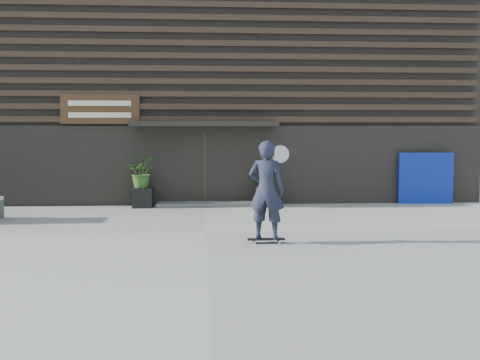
{
  "coord_description": "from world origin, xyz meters",
  "views": [
    {
      "loc": [
        -0.11,
        -12.99,
        2.35
      ],
      "look_at": [
        0.87,
        1.23,
        1.1
      ],
      "focal_mm": 42.41,
      "sensor_mm": 36.0,
      "label": 1
    }
  ],
  "objects": [
    {
      "name": "building",
      "position": [
        -0.0,
        9.96,
        3.99
      ],
      "size": [
        18.0,
        11.0,
        8.0
      ],
      "color": "black",
      "rests_on": "ground"
    },
    {
      "name": "entrance_step",
      "position": [
        0.0,
        4.6,
        0.06
      ],
      "size": [
        3.0,
        0.8,
        0.12
      ],
      "primitive_type": "cube",
      "color": "#50504D",
      "rests_on": "ground"
    },
    {
      "name": "skateboarder",
      "position": [
        1.24,
        -1.38,
        1.12
      ],
      "size": [
        0.86,
        0.69,
        2.15
      ],
      "color": "black",
      "rests_on": "ground"
    },
    {
      "name": "bamboo_left",
      "position": [
        -1.9,
        4.4,
        1.08
      ],
      "size": [
        0.86,
        0.75,
        0.96
      ],
      "primitive_type": "imported",
      "color": "#2D591E",
      "rests_on": "planter_pot_left"
    },
    {
      "name": "planter_pot_left",
      "position": [
        -1.9,
        4.4,
        0.3
      ],
      "size": [
        0.6,
        0.6,
        0.6
      ],
      "primitive_type": "cube",
      "color": "black",
      "rests_on": "ground"
    },
    {
      "name": "ground",
      "position": [
        0.0,
        0.0,
        0.0
      ],
      "size": [
        80.0,
        80.0,
        0.0
      ],
      "primitive_type": "plane",
      "color": "#9B9793",
      "rests_on": "ground"
    },
    {
      "name": "planter_pot_right",
      "position": [
        1.9,
        4.4,
        0.3
      ],
      "size": [
        0.6,
        0.6,
        0.6
      ],
      "primitive_type": "cube",
      "color": "black",
      "rests_on": "ground"
    },
    {
      "name": "bamboo_right",
      "position": [
        1.9,
        4.4,
        1.08
      ],
      "size": [
        0.54,
        0.54,
        0.96
      ],
      "primitive_type": "imported",
      "color": "#2D591E",
      "rests_on": "planter_pot_right"
    },
    {
      "name": "blue_tarp",
      "position": [
        7.1,
        4.7,
        0.82
      ],
      "size": [
        1.75,
        0.22,
        1.64
      ],
      "primitive_type": "cube",
      "rotation": [
        0.0,
        0.0,
        -0.06
      ],
      "color": "#0B2096",
      "rests_on": "ground"
    }
  ]
}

